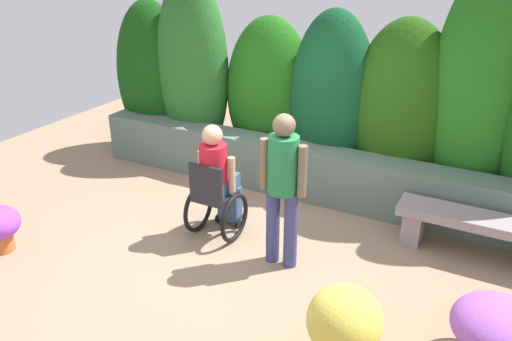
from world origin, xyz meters
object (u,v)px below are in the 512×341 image
flower_pot_purple_near (498,331)px  flower_pot_terracotta_by_wall (344,327)px  stone_bench (480,230)px  person_in_wheelchair (217,184)px  person_standing_companion (283,182)px

flower_pot_purple_near → flower_pot_terracotta_by_wall: flower_pot_terracotta_by_wall is taller
stone_bench → person_in_wheelchair: (-2.66, -0.88, 0.29)m
flower_pot_terracotta_by_wall → person_standing_companion: bearing=135.0°
stone_bench → flower_pot_terracotta_by_wall: (-0.75, -2.10, 0.02)m
stone_bench → flower_pot_purple_near: bearing=-83.8°
stone_bench → flower_pot_purple_near: flower_pot_purple_near is taller
flower_pot_purple_near → flower_pot_terracotta_by_wall: 1.19m
stone_bench → person_standing_companion: person_standing_companion is taller
person_in_wheelchair → flower_pot_terracotta_by_wall: size_ratio=1.92×
stone_bench → flower_pot_terracotta_by_wall: bearing=-114.6°
person_in_wheelchair → flower_pot_purple_near: 3.06m
stone_bench → person_in_wheelchair: 2.82m
person_in_wheelchair → person_standing_companion: size_ratio=0.82×
flower_pot_purple_near → stone_bench: bearing=101.0°
person_standing_companion → stone_bench: bearing=39.1°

